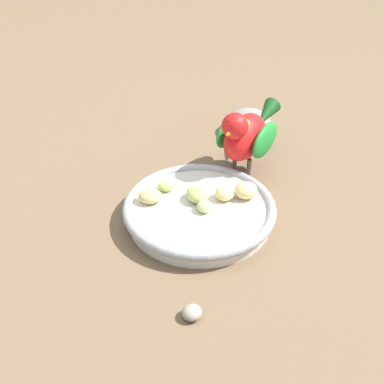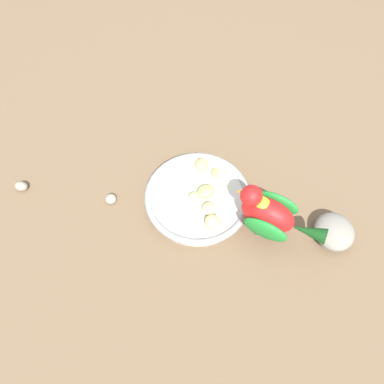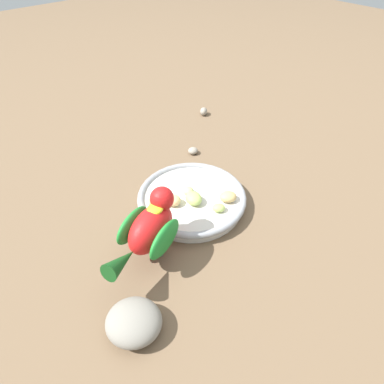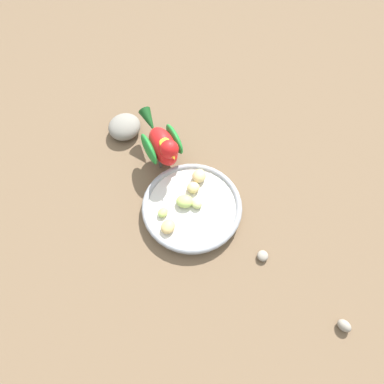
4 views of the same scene
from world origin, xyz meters
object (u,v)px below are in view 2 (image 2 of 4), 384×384
(apple_piece_2, at_px, (216,173))
(apple_piece_3, at_px, (202,165))
(feeding_bowl, at_px, (196,197))
(parrot, at_px, (270,214))
(pebble_1, at_px, (111,199))
(apple_piece_5, at_px, (209,209))
(apple_piece_0, at_px, (213,222))
(apple_piece_4, at_px, (206,192))
(pebble_0, at_px, (21,186))
(apple_piece_1, at_px, (193,196))
(rock_large, at_px, (334,231))

(apple_piece_2, relative_size, apple_piece_3, 0.72)
(feeding_bowl, bearing_deg, parrot, -158.98)
(parrot, xyz_separation_m, pebble_1, (0.28, 0.20, -0.07))
(apple_piece_2, height_order, apple_piece_3, apple_piece_3)
(apple_piece_5, xyz_separation_m, pebble_1, (0.17, 0.14, -0.03))
(apple_piece_0, relative_size, apple_piece_5, 1.19)
(feeding_bowl, bearing_deg, pebble_1, 47.65)
(parrot, bearing_deg, feeding_bowl, 0.88)
(apple_piece_0, xyz_separation_m, apple_piece_4, (0.06, -0.04, -0.00))
(pebble_0, bearing_deg, apple_piece_0, -145.48)
(apple_piece_2, distance_m, pebble_1, 0.24)
(parrot, bearing_deg, apple_piece_5, 11.33)
(apple_piece_2, xyz_separation_m, pebble_1, (0.12, 0.21, -0.02))
(apple_piece_1, height_order, apple_piece_5, apple_piece_5)
(rock_large, bearing_deg, apple_piece_2, 17.57)
(apple_piece_2, bearing_deg, parrot, 175.34)
(rock_large, relative_size, pebble_0, 3.01)
(apple_piece_4, relative_size, rock_large, 0.46)
(apple_piece_0, distance_m, parrot, 0.12)
(apple_piece_5, bearing_deg, feeding_bowl, -7.49)
(apple_piece_3, height_order, pebble_1, apple_piece_3)
(apple_piece_3, distance_m, rock_large, 0.31)
(apple_piece_4, relative_size, pebble_0, 1.38)
(rock_large, bearing_deg, apple_piece_4, 29.25)
(apple_piece_2, distance_m, parrot, 0.17)
(apple_piece_5, relative_size, parrot, 0.16)
(apple_piece_1, distance_m, rock_large, 0.30)
(apple_piece_0, height_order, pebble_0, apple_piece_0)
(apple_piece_3, bearing_deg, apple_piece_0, 145.50)
(apple_piece_3, bearing_deg, apple_piece_4, 143.71)
(apple_piece_0, bearing_deg, feeding_bowl, -17.34)
(apple_piece_5, distance_m, pebble_0, 0.43)
(apple_piece_5, bearing_deg, apple_piece_3, -35.60)
(apple_piece_2, height_order, apple_piece_5, apple_piece_5)
(apple_piece_1, height_order, apple_piece_3, apple_piece_3)
(feeding_bowl, bearing_deg, apple_piece_3, -51.82)
(parrot, bearing_deg, rock_large, -157.57)
(apple_piece_0, bearing_deg, rock_large, -135.36)
(feeding_bowl, bearing_deg, apple_piece_1, 75.88)
(parrot, bearing_deg, apple_piece_0, 27.22)
(apple_piece_2, bearing_deg, apple_piece_4, 112.59)
(apple_piece_3, bearing_deg, rock_large, -162.86)
(apple_piece_2, bearing_deg, rock_large, -162.43)
(apple_piece_3, xyz_separation_m, apple_piece_5, (-0.09, 0.07, 0.00))
(feeding_bowl, height_order, apple_piece_2, apple_piece_2)
(apple_piece_4, relative_size, pebble_1, 1.56)
(apple_piece_2, bearing_deg, feeding_bowl, 98.88)
(apple_piece_3, distance_m, pebble_1, 0.22)
(feeding_bowl, height_order, pebble_1, feeding_bowl)
(feeding_bowl, xyz_separation_m, pebble_0, (0.29, 0.27, -0.01))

